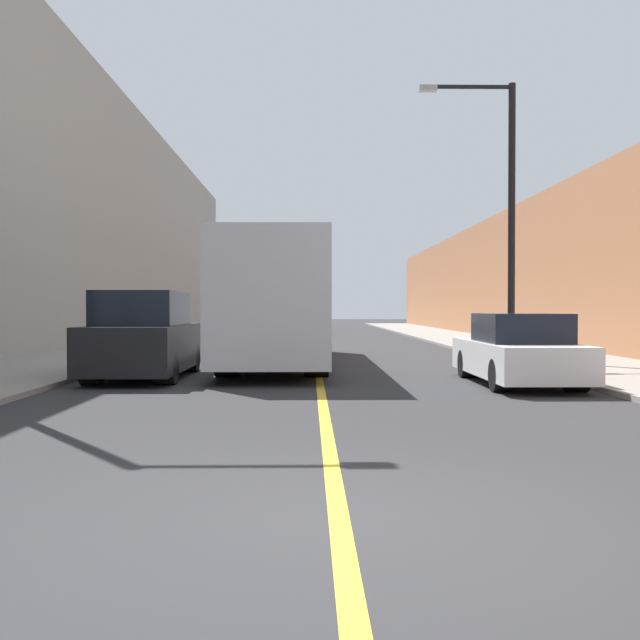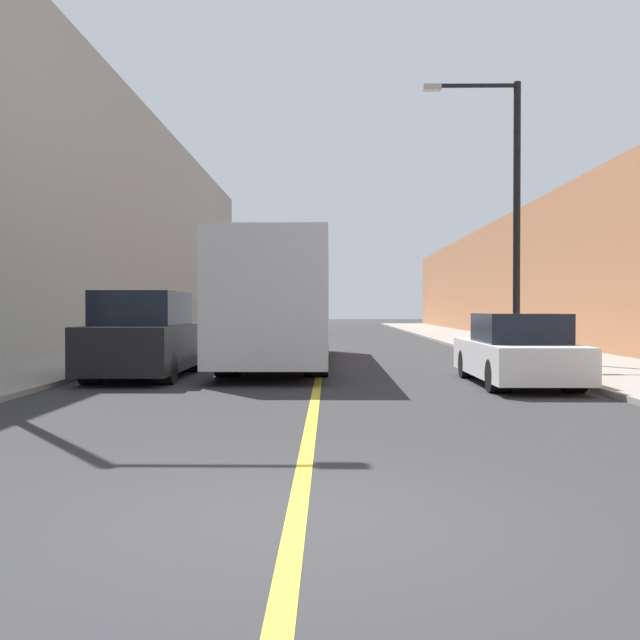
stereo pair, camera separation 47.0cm
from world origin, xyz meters
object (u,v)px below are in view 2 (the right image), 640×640
object	(u,v)px
bus	(283,302)
parked_suv_left	(145,338)
street_lamp_right	(508,202)
car_right_near	(517,352)

from	to	relation	value
bus	parked_suv_left	xyz separation A→B (m)	(-2.83, -4.21, -0.85)
parked_suv_left	street_lamp_right	xyz separation A→B (m)	(9.13, 4.31, 3.65)
parked_suv_left	bus	bearing A→B (deg)	56.13
parked_suv_left	street_lamp_right	distance (m)	10.74
bus	car_right_near	world-z (taller)	bus
parked_suv_left	car_right_near	world-z (taller)	parked_suv_left
car_right_near	street_lamp_right	distance (m)	7.05
car_right_near	bus	bearing A→B (deg)	132.08
parked_suv_left	car_right_near	size ratio (longest dim) A/B	1.04
bus	street_lamp_right	world-z (taller)	street_lamp_right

